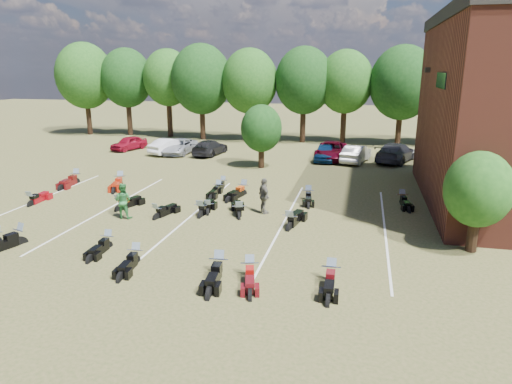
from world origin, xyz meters
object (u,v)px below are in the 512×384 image
(person_green, at_px, (123,201))
(motorcycle_3, at_px, (136,263))
(motorcycle_0, at_px, (20,244))
(motorcycle_7, at_px, (31,206))
(car_0, at_px, (129,143))
(motorcycle_14, at_px, (76,183))
(car_4, at_px, (325,153))
(person_grey, at_px, (264,196))

(person_green, distance_m, motorcycle_3, 6.20)
(motorcycle_0, relative_size, motorcycle_7, 1.09)
(person_green, relative_size, motorcycle_3, 0.88)
(motorcycle_3, xyz_separation_m, motorcycle_7, (-9.63, 5.90, 0.00))
(person_green, distance_m, motorcycle_0, 5.27)
(car_0, distance_m, motorcycle_0, 24.20)
(motorcycle_7, relative_size, motorcycle_14, 0.88)
(motorcycle_14, bearing_deg, car_4, 32.73)
(car_0, distance_m, motorcycle_14, 13.07)
(motorcycle_7, height_order, motorcycle_14, motorcycle_14)
(motorcycle_7, bearing_deg, motorcycle_0, 121.53)
(person_grey, bearing_deg, motorcycle_7, 61.25)
(motorcycle_14, bearing_deg, motorcycle_7, -87.09)
(person_grey, relative_size, motorcycle_14, 0.78)
(person_green, xyz_separation_m, person_grey, (7.00, 2.46, 0.04))
(person_green, xyz_separation_m, motorcycle_7, (-6.28, 0.77, -0.94))
(person_grey, xyz_separation_m, motorcycle_7, (-13.28, -1.69, -0.98))
(person_green, relative_size, motorcycle_14, 0.75)
(motorcycle_14, bearing_deg, person_green, -44.72)
(car_0, height_order, motorcycle_7, car_0)
(motorcycle_3, bearing_deg, person_green, 117.42)
(person_green, distance_m, motorcycle_14, 9.17)
(motorcycle_0, distance_m, motorcycle_7, 6.31)
(person_grey, height_order, motorcycle_14, person_grey)
(car_4, relative_size, person_green, 2.20)
(motorcycle_7, bearing_deg, motorcycle_14, -86.39)
(car_0, relative_size, motorcycle_7, 1.74)
(motorcycle_0, xyz_separation_m, motorcycle_14, (-4.19, 10.41, 0.00))
(car_4, relative_size, motorcycle_3, 1.93)
(car_0, distance_m, motorcycle_3, 27.21)
(car_0, relative_size, motorcycle_14, 1.53)
(person_green, bearing_deg, person_grey, -162.39)
(car_4, relative_size, person_grey, 2.10)
(motorcycle_0, bearing_deg, person_grey, 52.79)
(motorcycle_0, bearing_deg, motorcycle_3, 10.80)
(car_4, bearing_deg, motorcycle_14, -144.07)
(person_grey, distance_m, motorcycle_7, 13.43)
(person_grey, xyz_separation_m, motorcycle_0, (-9.70, -6.88, -0.98))
(car_4, xyz_separation_m, motorcycle_7, (-15.24, -16.94, -0.70))
(car_4, height_order, motorcycle_0, car_4)
(motorcycle_7, bearing_deg, motorcycle_3, 145.45)
(car_0, bearing_deg, motorcycle_7, -61.77)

